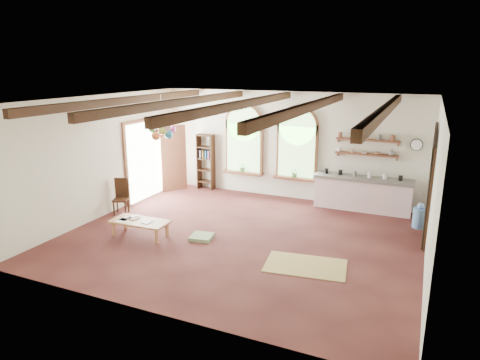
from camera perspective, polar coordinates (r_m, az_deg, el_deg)
The scene contains 27 objects.
floor at distance 10.18m, azimuth 0.12°, elevation -7.62°, with size 8.00×8.00×0.00m, color #5B2A25.
ceiling_beams at distance 9.43m, azimuth 0.13°, elevation 10.03°, with size 6.20×6.80×0.18m, color #371D11, non-canonical shape.
window_left at distance 13.30m, azimuth 0.53°, elevation 5.12°, with size 1.30×0.28×2.20m.
window_right at distance 12.73m, azimuth 7.60°, elevation 4.54°, with size 1.30×0.28×2.20m.
left_doorway at distance 13.25m, azimuth -12.51°, elevation 2.60°, with size 0.10×1.90×2.50m, color brown.
right_doorway at distance 10.49m, azimuth 23.84°, elevation -1.89°, with size 0.10×1.30×2.40m, color black.
kitchen_counter at distance 12.39m, azimuth 16.02°, elevation -1.72°, with size 2.68×0.62×0.94m.
wall_shelf_lower at distance 12.31m, azimuth 16.50°, elevation 3.30°, with size 1.70×0.24×0.04m, color brown.
wall_shelf_upper at distance 12.24m, azimuth 16.64°, elevation 5.13°, with size 1.70×0.24×0.04m, color brown.
wall_clock at distance 12.23m, azimuth 22.48°, elevation 4.37°, with size 0.32×0.32×0.04m, color black.
bookshelf at distance 13.90m, azimuth -4.58°, elevation 2.44°, with size 0.53×0.32×1.80m.
coffee_table at distance 10.38m, azimuth -13.20°, elevation -5.53°, with size 1.40×0.68×0.39m.
side_chair at distance 12.10m, azimuth -15.54°, elevation -3.06°, with size 0.50×0.50×0.97m.
floor_mat at distance 8.92m, azimuth 8.73°, elevation -11.20°, with size 1.61×1.00×0.02m, color tan.
floor_cushion at distance 10.12m, azimuth -5.12°, elevation -7.58°, with size 0.50×0.50×0.09m, color gray.
water_jug_a at distance 12.32m, azimuth 19.57°, elevation -3.33°, with size 0.27×0.27×0.52m.
water_jug_b at distance 11.56m, azimuth 22.82°, elevation -4.57°, with size 0.33×0.33×0.64m.
balloon_cluster at distance 11.48m, azimuth -10.36°, elevation 6.84°, with size 0.78×0.87×1.14m.
table_book at distance 10.57m, azimuth -14.17°, elevation -4.90°, with size 0.17×0.24×0.02m, color olive.
tablet at distance 10.23m, azimuth -12.25°, elevation -5.49°, with size 0.17×0.25×0.01m, color black.
potted_plant_left at distance 13.36m, azimuth 0.34°, elevation 1.74°, with size 0.27×0.23×0.30m, color #598C4C.
potted_plant_right at distance 12.80m, azimuth 7.34°, elevation 1.02°, with size 0.27×0.23×0.30m, color #598C4C.
shelf_cup_a at distance 12.41m, azimuth 13.09°, elevation 3.94°, with size 0.12×0.10×0.10m, color white.
shelf_cup_b at distance 12.35m, azimuth 14.68°, elevation 3.78°, with size 0.10×0.10×0.09m, color beige.
shelf_bowl_a at distance 12.30m, azimuth 16.28°, elevation 3.54°, with size 0.22×0.22×0.05m, color beige.
shelf_bowl_b at distance 12.26m, azimuth 17.90°, elevation 3.39°, with size 0.20×0.20×0.06m, color #8C664C.
shelf_vase at distance 12.22m, azimuth 19.56°, elevation 3.53°, with size 0.18×0.18×0.19m, color slate.
Camera 1 is at (3.77, -8.60, 3.93)m, focal length 32.00 mm.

